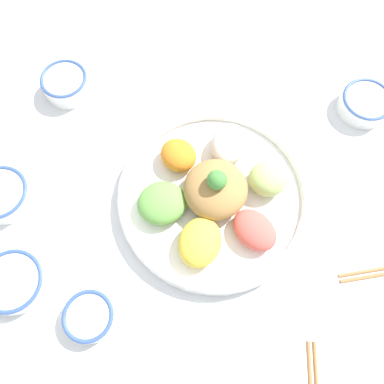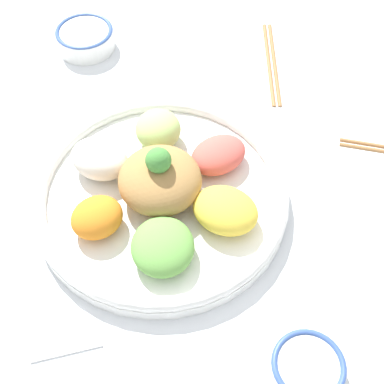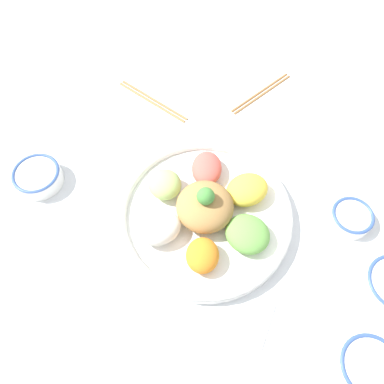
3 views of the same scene
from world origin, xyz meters
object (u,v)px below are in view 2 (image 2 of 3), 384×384
Objects in this scene: serving_spoon_main at (37,356)px; rice_bowl_blue at (307,368)px; sauce_bowl_dark at (85,38)px; chopsticks_pair_far at (272,62)px; salad_platter at (161,191)px.

rice_bowl_blue is at bearing -17.37° from serving_spoon_main.
serving_spoon_main is (0.06, -0.31, -0.02)m from rice_bowl_blue.
sauce_bowl_dark is at bearing 76.72° from serving_spoon_main.
serving_spoon_main is at bearing -78.45° from rice_bowl_blue.
chopsticks_pair_far is (-0.04, 0.33, -0.02)m from sauce_bowl_dark.
sauce_bowl_dark reaches higher than serving_spoon_main.
rice_bowl_blue is 0.41× the size of chopsticks_pair_far.
serving_spoon_main is at bearing 15.64° from sauce_bowl_dark.
sauce_bowl_dark is (-0.49, -0.47, 0.00)m from rice_bowl_blue.
salad_platter is at bearing -129.26° from rice_bowl_blue.
salad_platter is 0.30m from rice_bowl_blue.
rice_bowl_blue is 0.84× the size of sauce_bowl_dark.
rice_bowl_blue is (0.19, 0.23, -0.01)m from salad_platter.
serving_spoon_main is at bearing -17.09° from salad_platter.
chopsticks_pair_far is at bearing 163.28° from salad_platter.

